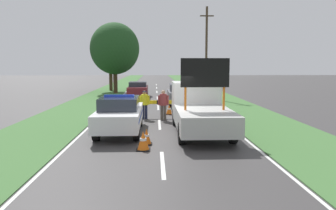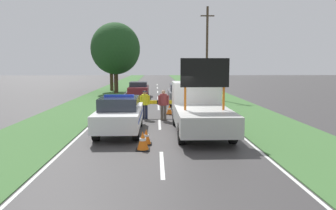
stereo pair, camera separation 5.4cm
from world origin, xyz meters
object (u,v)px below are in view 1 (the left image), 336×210
object	(u,v)px
traffic_cone_near_police	(147,137)
roadside_tree_near_left	(115,49)
traffic_cone_centre_front	(169,109)
utility_pole	(206,52)
road_barrier	(157,103)
pedestrian_civilian	(163,103)
police_car	(120,114)
roadside_tree_near_right	(110,44)
police_officer	(145,102)
queued_car_wagon_maroon	(138,89)
queued_car_suv_grey	(181,94)
traffic_cone_near_truck	(143,141)
work_truck	(199,108)

from	to	relation	value
traffic_cone_near_police	roadside_tree_near_left	world-z (taller)	roadside_tree_near_left
traffic_cone_centre_front	utility_pole	size ratio (longest dim) A/B	0.08
traffic_cone_centre_front	roadside_tree_near_left	world-z (taller)	roadside_tree_near_left
road_barrier	pedestrian_civilian	xyz separation A→B (m)	(0.35, -0.92, 0.14)
police_car	utility_pole	world-z (taller)	utility_pole
road_barrier	roadside_tree_near_right	distance (m)	20.49
police_officer	traffic_cone_centre_front	bearing A→B (deg)	-103.86
police_car	queued_car_wagon_maroon	xyz separation A→B (m)	(-0.02, 15.82, -0.06)
police_car	roadside_tree_near_right	bearing A→B (deg)	102.18
queued_car_suv_grey	utility_pole	size ratio (longest dim) A/B	0.52
police_car	queued_car_suv_grey	xyz separation A→B (m)	(3.42, 9.51, -0.02)
pedestrian_civilian	queued_car_wagon_maroon	xyz separation A→B (m)	(-1.97, 12.62, -0.19)
road_barrier	traffic_cone_near_police	size ratio (longest dim) A/B	5.45
traffic_cone_centre_front	roadside_tree_near_left	xyz separation A→B (m)	(-4.93, 14.93, 4.28)
traffic_cone_centre_front	roadside_tree_near_right	distance (m)	19.75
police_car	pedestrian_civilian	distance (m)	3.75
pedestrian_civilian	police_car	bearing A→B (deg)	-108.42
traffic_cone_near_truck	queued_car_wagon_maroon	xyz separation A→B (m)	(-1.12, 18.72, 0.43)
pedestrian_civilian	queued_car_wagon_maroon	world-z (taller)	pedestrian_civilian
roadside_tree_near_left	roadside_tree_near_right	size ratio (longest dim) A/B	1.01
police_officer	roadside_tree_near_right	xyz separation A→B (m)	(-4.43, 19.79, 4.31)
pedestrian_civilian	traffic_cone_near_truck	distance (m)	6.20
roadside_tree_near_left	utility_pole	bearing A→B (deg)	-31.42
police_car	traffic_cone_near_police	xyz separation A→B (m)	(1.19, -2.07, -0.53)
traffic_cone_near_police	traffic_cone_near_truck	xyz separation A→B (m)	(-0.09, -0.83, 0.04)
pedestrian_civilian	utility_pole	bearing A→B (deg)	83.74
work_truck	traffic_cone_near_truck	distance (m)	4.08
queued_car_wagon_maroon	utility_pole	size ratio (longest dim) A/B	0.55
traffic_cone_near_police	roadside_tree_near_left	bearing A→B (deg)	99.62
traffic_cone_near_police	queued_car_suv_grey	bearing A→B (deg)	79.09
police_officer	traffic_cone_centre_front	xyz separation A→B (m)	(1.41, 1.57, -0.62)
queued_car_suv_grey	roadside_tree_near_right	size ratio (longest dim) A/B	0.58
police_car	traffic_cone_near_police	size ratio (longest dim) A/B	8.23
queued_car_wagon_maroon	utility_pole	xyz separation A→B (m)	(6.07, -0.90, 3.33)
utility_pole	work_truck	bearing A→B (deg)	-100.06
pedestrian_civilian	roadside_tree_near_right	xyz separation A→B (m)	(-5.44, 20.27, 4.29)
traffic_cone_near_police	roadside_tree_near_right	world-z (taller)	roadside_tree_near_right
police_car	traffic_cone_near_truck	size ratio (longest dim) A/B	7.18
work_truck	roadside_tree_near_right	distance (m)	24.51
utility_pole	roadside_tree_near_left	bearing A→B (deg)	148.58
traffic_cone_centre_front	roadside_tree_near_left	size ratio (longest dim) A/B	0.08
police_officer	utility_pole	bearing A→B (deg)	-86.51
roadside_tree_near_right	traffic_cone_near_truck	bearing A→B (deg)	-80.15
work_truck	utility_pole	size ratio (longest dim) A/B	0.76
roadside_tree_near_left	queued_car_wagon_maroon	bearing A→B (deg)	-59.60
police_officer	pedestrian_civilian	world-z (taller)	pedestrian_civilian
road_barrier	roadside_tree_near_left	distance (m)	17.03
roadside_tree_near_left	traffic_cone_near_police	bearing A→B (deg)	-80.38
roadside_tree_near_left	roadside_tree_near_right	xyz separation A→B (m)	(-0.90, 3.28, 0.66)
queued_car_suv_grey	utility_pole	bearing A→B (deg)	-115.88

